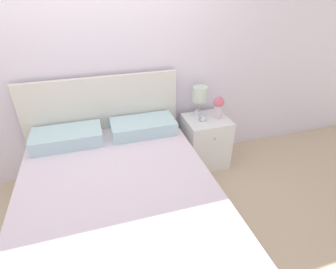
# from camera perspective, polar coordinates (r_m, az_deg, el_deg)

# --- Properties ---
(ground_plane) EXTENTS (12.00, 12.00, 0.00)m
(ground_plane) POSITION_cam_1_polar(r_m,az_deg,el_deg) (3.34, -12.35, -6.72)
(ground_plane) COLOR #CCB28E
(wall_back) EXTENTS (8.00, 0.06, 2.60)m
(wall_back) POSITION_cam_1_polar(r_m,az_deg,el_deg) (2.84, -15.47, 15.59)
(wall_back) COLOR white
(wall_back) RESTS_ON ground_plane
(bed) EXTENTS (1.64, 2.09, 1.14)m
(bed) POSITION_cam_1_polar(r_m,az_deg,el_deg) (2.40, -10.63, -14.49)
(bed) COLOR white
(bed) RESTS_ON ground_plane
(nightstand) EXTENTS (0.50, 0.48, 0.61)m
(nightstand) POSITION_cam_1_polar(r_m,az_deg,el_deg) (3.20, 8.07, -1.46)
(nightstand) COLOR white
(nightstand) RESTS_ON ground_plane
(table_lamp) EXTENTS (0.17, 0.17, 0.35)m
(table_lamp) POSITION_cam_1_polar(r_m,az_deg,el_deg) (3.03, 6.95, 8.40)
(table_lamp) COLOR white
(table_lamp) RESTS_ON nightstand
(flower_vase) EXTENTS (0.12, 0.12, 0.26)m
(flower_vase) POSITION_cam_1_polar(r_m,az_deg,el_deg) (3.02, 10.96, 6.22)
(flower_vase) COLOR silver
(flower_vase) RESTS_ON nightstand
(alarm_clock) EXTENTS (0.07, 0.05, 0.07)m
(alarm_clock) POSITION_cam_1_polar(r_m,az_deg,el_deg) (2.98, 7.52, 3.60)
(alarm_clock) COLOR silver
(alarm_clock) RESTS_ON nightstand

